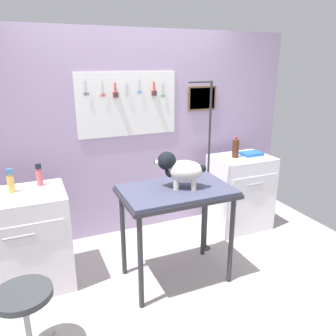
% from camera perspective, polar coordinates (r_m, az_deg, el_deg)
% --- Properties ---
extents(ground, '(4.40, 4.00, 0.04)m').
position_cam_1_polar(ground, '(3.21, 1.60, -20.23)').
color(ground, '#AEA7A1').
extents(rear_wall_panel, '(4.00, 0.11, 2.30)m').
position_cam_1_polar(rear_wall_panel, '(3.81, -6.37, 5.62)').
color(rear_wall_panel, '#AE96BE').
rests_on(rear_wall_panel, ground).
extents(grooming_table, '(0.98, 0.62, 0.91)m').
position_cam_1_polar(grooming_table, '(2.93, 1.45, -5.28)').
color(grooming_table, '#2D2D33').
rests_on(grooming_table, ground).
extents(grooming_arm, '(0.30, 0.11, 1.79)m').
position_cam_1_polar(grooming_arm, '(3.41, 6.76, -1.45)').
color(grooming_arm, '#2D2D33').
rests_on(grooming_arm, ground).
extents(dog, '(0.43, 0.33, 0.32)m').
position_cam_1_polar(dog, '(2.85, 1.97, -0.16)').
color(dog, silver).
rests_on(dog, grooming_table).
extents(counter_left, '(0.80, 0.58, 0.89)m').
position_cam_1_polar(counter_left, '(3.26, -23.75, -11.47)').
color(counter_left, white).
rests_on(counter_left, ground).
extents(cabinet_right, '(0.68, 0.54, 0.89)m').
position_cam_1_polar(cabinet_right, '(4.13, 12.24, -4.06)').
color(cabinet_right, white).
rests_on(cabinet_right, ground).
extents(stool, '(0.38, 0.38, 0.53)m').
position_cam_1_polar(stool, '(2.54, -23.49, -20.47)').
color(stool, '#9E9EA3').
rests_on(stool, ground).
extents(conditioner_bottle, '(0.05, 0.05, 0.20)m').
position_cam_1_polar(conditioner_bottle, '(3.19, -21.22, -1.33)').
color(conditioner_bottle, '#CC585D').
rests_on(conditioner_bottle, counter_left).
extents(detangler_spray, '(0.06, 0.06, 0.21)m').
position_cam_1_polar(detangler_spray, '(3.11, -25.40, -2.25)').
color(detangler_spray, gold).
rests_on(detangler_spray, counter_left).
extents(soda_bottle, '(0.08, 0.08, 0.24)m').
position_cam_1_polar(soda_bottle, '(3.92, 11.53, 3.40)').
color(soda_bottle, '#482314').
rests_on(soda_bottle, cabinet_right).
extents(supply_tray, '(0.24, 0.18, 0.04)m').
position_cam_1_polar(supply_tray, '(4.08, 14.12, 2.41)').
color(supply_tray, blue).
rests_on(supply_tray, cabinet_right).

